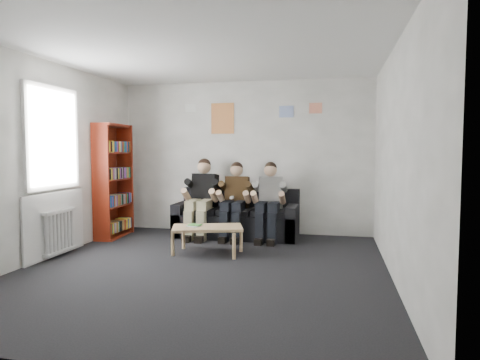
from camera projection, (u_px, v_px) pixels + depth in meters
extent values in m
plane|color=black|center=(203.00, 269.00, 5.32)|extent=(5.00, 5.00, 0.00)
plane|color=white|center=(202.00, 49.00, 5.14)|extent=(5.00, 5.00, 0.00)
plane|color=beige|center=(244.00, 157.00, 7.66)|extent=(4.50, 0.00, 4.50)
plane|color=beige|center=(88.00, 170.00, 2.79)|extent=(4.50, 0.00, 4.50)
plane|color=beige|center=(42.00, 160.00, 5.71)|extent=(0.00, 5.00, 5.00)
plane|color=beige|center=(396.00, 162.00, 4.75)|extent=(0.00, 5.00, 5.00)
cube|color=black|center=(237.00, 225.00, 7.33)|extent=(2.08, 0.85, 0.40)
cube|color=black|center=(241.00, 199.00, 7.62)|extent=(2.08, 0.19, 0.41)
cube|color=black|center=(184.00, 218.00, 7.53)|extent=(0.17, 0.85, 0.57)
cube|color=black|center=(292.00, 222.00, 7.12)|extent=(0.17, 0.85, 0.57)
cube|color=black|center=(236.00, 211.00, 7.24)|extent=(1.74, 0.59, 0.09)
cube|color=maroon|center=(114.00, 181.00, 7.26)|extent=(0.29, 0.86, 1.92)
cube|color=tan|center=(207.00, 228.00, 6.09)|extent=(0.98, 0.54, 0.04)
cylinder|color=tan|center=(173.00, 243.00, 5.99)|extent=(0.05, 0.05, 0.35)
cylinder|color=tan|center=(234.00, 246.00, 5.80)|extent=(0.05, 0.05, 0.35)
cylinder|color=tan|center=(184.00, 237.00, 6.42)|extent=(0.05, 0.05, 0.35)
cylinder|color=tan|center=(241.00, 240.00, 6.23)|extent=(0.05, 0.05, 0.35)
cube|color=silver|center=(193.00, 226.00, 6.09)|extent=(0.17, 0.13, 0.01)
cube|color=green|center=(195.00, 225.00, 6.11)|extent=(0.17, 0.13, 0.01)
cube|color=black|center=(205.00, 190.00, 7.47)|extent=(0.42, 0.31, 0.60)
sphere|color=tan|center=(204.00, 167.00, 7.40)|extent=(0.23, 0.23, 0.23)
sphere|color=black|center=(204.00, 165.00, 7.41)|extent=(0.22, 0.22, 0.22)
cube|color=#9A946E|center=(199.00, 205.00, 7.17)|extent=(0.38, 0.49, 0.16)
cube|color=#9A946E|center=(195.00, 226.00, 6.97)|extent=(0.36, 0.15, 0.49)
cube|color=black|center=(194.00, 238.00, 6.92)|extent=(0.36, 0.27, 0.11)
cube|color=#462F17|center=(237.00, 192.00, 7.34)|extent=(0.39, 0.29, 0.56)
sphere|color=tan|center=(237.00, 170.00, 7.27)|extent=(0.22, 0.22, 0.22)
sphere|color=black|center=(237.00, 168.00, 7.29)|extent=(0.21, 0.21, 0.21)
cube|color=black|center=(233.00, 206.00, 7.06)|extent=(0.36, 0.45, 0.15)
cube|color=black|center=(230.00, 227.00, 6.87)|extent=(0.34, 0.14, 0.49)
cube|color=black|center=(229.00, 240.00, 6.83)|extent=(0.34, 0.26, 0.10)
cube|color=silver|center=(232.00, 198.00, 6.96)|extent=(0.04, 0.14, 0.04)
cube|color=white|center=(271.00, 193.00, 7.21)|extent=(0.40, 0.29, 0.56)
sphere|color=tan|center=(270.00, 170.00, 7.15)|extent=(0.22, 0.22, 0.22)
sphere|color=black|center=(271.00, 168.00, 7.16)|extent=(0.21, 0.21, 0.21)
cube|color=black|center=(268.00, 207.00, 6.94)|extent=(0.36, 0.46, 0.15)
cube|color=black|center=(266.00, 228.00, 6.75)|extent=(0.34, 0.14, 0.49)
cube|color=black|center=(265.00, 241.00, 6.70)|extent=(0.34, 0.26, 0.10)
cylinder|color=white|center=(47.00, 235.00, 5.68)|extent=(0.06, 0.06, 0.60)
cylinder|color=white|center=(50.00, 234.00, 5.76)|extent=(0.06, 0.06, 0.60)
cylinder|color=white|center=(54.00, 233.00, 5.84)|extent=(0.06, 0.06, 0.60)
cylinder|color=white|center=(58.00, 232.00, 5.92)|extent=(0.06, 0.06, 0.60)
cylinder|color=white|center=(62.00, 231.00, 5.99)|extent=(0.06, 0.06, 0.60)
cylinder|color=white|center=(65.00, 230.00, 6.07)|extent=(0.06, 0.06, 0.60)
cylinder|color=white|center=(68.00, 229.00, 6.15)|extent=(0.06, 0.06, 0.60)
cylinder|color=white|center=(72.00, 228.00, 6.23)|extent=(0.06, 0.06, 0.60)
cube|color=white|center=(60.00, 251.00, 5.98)|extent=(0.10, 0.64, 0.04)
cube|color=white|center=(59.00, 211.00, 5.94)|extent=(0.10, 0.64, 0.04)
cube|color=white|center=(52.00, 138.00, 5.88)|extent=(0.02, 1.00, 1.30)
cube|color=white|center=(51.00, 88.00, 5.83)|extent=(0.05, 1.12, 0.06)
cube|color=white|center=(54.00, 187.00, 5.93)|extent=(0.05, 1.12, 0.06)
cube|color=white|center=(55.00, 224.00, 5.96)|extent=(0.03, 1.30, 0.90)
cube|color=gold|center=(223.00, 118.00, 7.69)|extent=(0.42, 0.01, 0.55)
cube|color=#447BE8|center=(286.00, 112.00, 7.44)|extent=(0.25, 0.01, 0.20)
cube|color=#D7438C|center=(316.00, 108.00, 7.33)|extent=(0.22, 0.01, 0.18)
cube|color=white|center=(191.00, 108.00, 7.81)|extent=(0.20, 0.01, 0.14)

